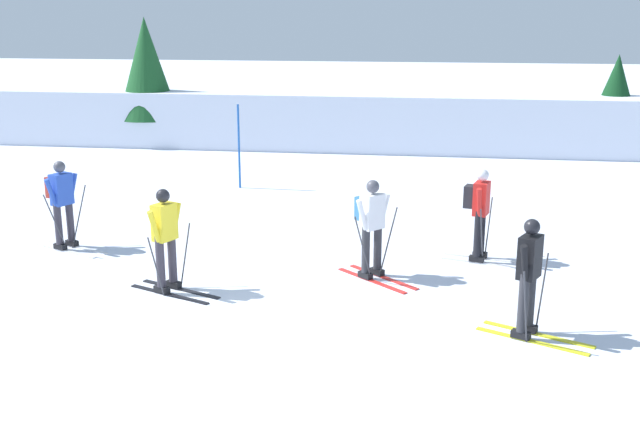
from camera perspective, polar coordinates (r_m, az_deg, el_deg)
The scene contains 10 objects.
ground_plane at distance 10.86m, azimuth -5.34°, elevation -9.36°, with size 120.00×120.00×0.00m, color silver.
far_snow_ridge at distance 28.69m, azimuth 3.48°, elevation 7.77°, with size 80.00×8.77×1.83m, color silver.
skier_red at distance 14.15m, azimuth 11.78°, elevation 0.26°, with size 1.64×0.97×1.71m.
skier_yellow at distance 12.57m, azimuth -11.41°, elevation -1.74°, with size 1.62×0.97×1.71m.
skier_white at distance 13.00m, azimuth 3.83°, elevation -0.74°, with size 1.44×1.34×1.71m.
skier_black at distance 10.99m, azimuth 15.29°, elevation -4.40°, with size 1.60×1.03×1.71m.
skier_blue at distance 15.38m, azimuth -18.66°, elevation 0.96°, with size 1.61×0.99×1.71m.
trail_marker_pole at distance 19.75m, azimuth -6.04°, elevation 4.97°, with size 0.05×0.05×2.16m, color #1E56AD.
conifer_far_left at distance 26.66m, azimuth -12.77°, elevation 10.46°, with size 2.03×2.03×4.25m.
conifer_far_right at distance 26.38m, azimuth 21.14°, elevation 8.33°, with size 1.64×1.64×3.12m.
Camera 1 is at (2.42, -9.61, 4.44)m, focal length 43.05 mm.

